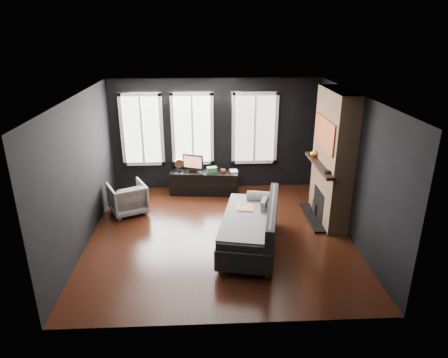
{
  "coord_description": "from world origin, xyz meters",
  "views": [
    {
      "loc": [
        -0.26,
        -6.89,
        3.85
      ],
      "look_at": [
        0.1,
        0.3,
        1.05
      ],
      "focal_mm": 32.0,
      "sensor_mm": 36.0,
      "label": 1
    }
  ],
  "objects_px": {
    "armchair": "(127,197)",
    "book": "(230,167)",
    "mug": "(223,170)",
    "media_console": "(205,182)",
    "mantel_vase": "(314,153)",
    "sofa": "(250,225)",
    "monitor": "(193,162)"
  },
  "relations": [
    {
      "from": "sofa",
      "to": "media_console",
      "type": "height_order",
      "value": "sofa"
    },
    {
      "from": "monitor",
      "to": "mantel_vase",
      "type": "relative_size",
      "value": 2.9
    },
    {
      "from": "mug",
      "to": "mantel_vase",
      "type": "height_order",
      "value": "mantel_vase"
    },
    {
      "from": "sofa",
      "to": "media_console",
      "type": "bearing_deg",
      "value": 119.25
    },
    {
      "from": "sofa",
      "to": "media_console",
      "type": "distance_m",
      "value": 2.7
    },
    {
      "from": "sofa",
      "to": "monitor",
      "type": "height_order",
      "value": "monitor"
    },
    {
      "from": "armchair",
      "to": "mantel_vase",
      "type": "distance_m",
      "value": 4.11
    },
    {
      "from": "armchair",
      "to": "mug",
      "type": "bearing_deg",
      "value": 177.27
    },
    {
      "from": "mug",
      "to": "book",
      "type": "relative_size",
      "value": 0.47
    },
    {
      "from": "armchair",
      "to": "book",
      "type": "height_order",
      "value": "book"
    },
    {
      "from": "sofa",
      "to": "book",
      "type": "relative_size",
      "value": 8.84
    },
    {
      "from": "media_console",
      "to": "monitor",
      "type": "bearing_deg",
      "value": 176.35
    },
    {
      "from": "book",
      "to": "mantel_vase",
      "type": "xyz_separation_m",
      "value": [
        1.72,
        -1.03,
        0.64
      ]
    },
    {
      "from": "sofa",
      "to": "armchair",
      "type": "relative_size",
      "value": 2.81
    },
    {
      "from": "sofa",
      "to": "mantel_vase",
      "type": "relative_size",
      "value": 11.67
    },
    {
      "from": "sofa",
      "to": "monitor",
      "type": "distance_m",
      "value": 2.85
    },
    {
      "from": "mantel_vase",
      "to": "media_console",
      "type": "bearing_deg",
      "value": 155.77
    },
    {
      "from": "monitor",
      "to": "book",
      "type": "relative_size",
      "value": 2.2
    },
    {
      "from": "mug",
      "to": "armchair",
      "type": "bearing_deg",
      "value": -156.7
    },
    {
      "from": "sofa",
      "to": "mantel_vase",
      "type": "distance_m",
      "value": 2.32
    },
    {
      "from": "media_console",
      "to": "mantel_vase",
      "type": "height_order",
      "value": "mantel_vase"
    },
    {
      "from": "mug",
      "to": "book",
      "type": "distance_m",
      "value": 0.2
    },
    {
      "from": "book",
      "to": "mantel_vase",
      "type": "bearing_deg",
      "value": -31.03
    },
    {
      "from": "media_console",
      "to": "sofa",
      "type": "bearing_deg",
      "value": -66.51
    },
    {
      "from": "book",
      "to": "mantel_vase",
      "type": "relative_size",
      "value": 1.32
    },
    {
      "from": "media_console",
      "to": "mantel_vase",
      "type": "relative_size",
      "value": 9.01
    },
    {
      "from": "sofa",
      "to": "monitor",
      "type": "bearing_deg",
      "value": 124.11
    },
    {
      "from": "book",
      "to": "media_console",
      "type": "bearing_deg",
      "value": 178.32
    },
    {
      "from": "armchair",
      "to": "monitor",
      "type": "bearing_deg",
      "value": -168.86
    },
    {
      "from": "media_console",
      "to": "book",
      "type": "height_order",
      "value": "book"
    },
    {
      "from": "armchair",
      "to": "mantel_vase",
      "type": "bearing_deg",
      "value": 153.5
    },
    {
      "from": "media_console",
      "to": "book",
      "type": "distance_m",
      "value": 0.73
    }
  ]
}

